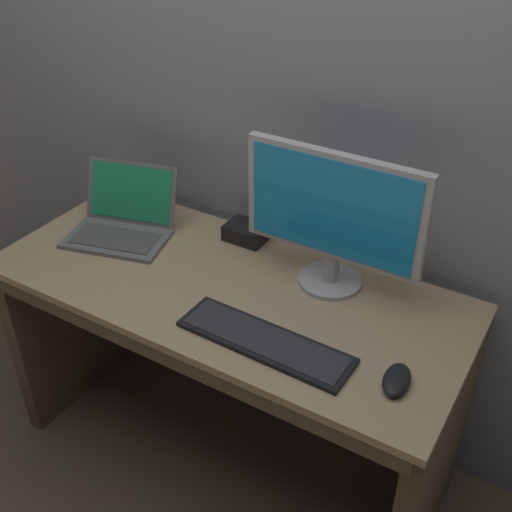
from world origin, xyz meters
TOP-DOWN VIEW (x-y plane):
  - ground_plane at (0.00, 0.00)m, footprint 14.00×14.00m
  - back_wall at (0.00, 0.38)m, footprint 3.71×0.04m
  - desk at (0.00, -0.01)m, footprint 1.48×0.65m
  - laptop_space_gray at (-0.47, 0.06)m, footprint 0.40×0.36m
  - external_monitor at (0.27, 0.16)m, footprint 0.54×0.19m
  - wired_keyboard at (0.24, -0.17)m, footprint 0.50×0.15m
  - computer_mouse at (0.60, -0.14)m, footprint 0.08×0.13m
  - external_drive_box at (-0.08, 0.25)m, footprint 0.14×0.11m

SIDE VIEW (x-z plane):
  - ground_plane at x=0.00m, z-range 0.00..0.00m
  - desk at x=0.00m, z-range 0.12..0.89m
  - wired_keyboard at x=0.24m, z-range 0.77..0.79m
  - computer_mouse at x=0.60m, z-range 0.77..0.81m
  - external_drive_box at x=-0.08m, z-range 0.77..0.83m
  - laptop_space_gray at x=-0.47m, z-range 0.71..0.93m
  - external_monitor at x=0.27m, z-range 0.80..1.24m
  - back_wall at x=0.00m, z-range 0.00..2.73m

